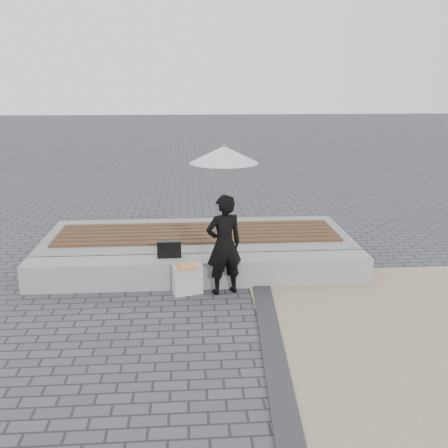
{
  "coord_description": "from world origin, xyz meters",
  "views": [
    {
      "loc": [
        -0.13,
        -5.3,
        2.87
      ],
      "look_at": [
        0.33,
        1.26,
        1.0
      ],
      "focal_mm": 40.64,
      "sensor_mm": 36.0,
      "label": 1
    }
  ],
  "objects_px": {
    "seating_ledge": "(200,271)",
    "canvas_tote": "(188,280)",
    "parasol": "(224,155)",
    "handbag": "(169,249)",
    "woman": "(224,245)"
  },
  "relations": [
    {
      "from": "handbag",
      "to": "seating_ledge",
      "type": "bearing_deg",
      "value": -10.76
    },
    {
      "from": "seating_ledge",
      "to": "canvas_tote",
      "type": "height_order",
      "value": "canvas_tote"
    },
    {
      "from": "seating_ledge",
      "to": "handbag",
      "type": "distance_m",
      "value": 0.54
    },
    {
      "from": "seating_ledge",
      "to": "canvas_tote",
      "type": "xyz_separation_m",
      "value": [
        -0.17,
        -0.34,
        0.01
      ]
    },
    {
      "from": "parasol",
      "to": "woman",
      "type": "bearing_deg",
      "value": -75.96
    },
    {
      "from": "handbag",
      "to": "woman",
      "type": "bearing_deg",
      "value": -29.08
    },
    {
      "from": "parasol",
      "to": "canvas_tote",
      "type": "relative_size",
      "value": 2.74
    },
    {
      "from": "seating_ledge",
      "to": "woman",
      "type": "bearing_deg",
      "value": -45.29
    },
    {
      "from": "woman",
      "to": "parasol",
      "type": "relative_size",
      "value": 1.22
    },
    {
      "from": "woman",
      "to": "canvas_tote",
      "type": "distance_m",
      "value": 0.71
    },
    {
      "from": "woman",
      "to": "parasol",
      "type": "bearing_deg",
      "value": -93.18
    },
    {
      "from": "handbag",
      "to": "canvas_tote",
      "type": "distance_m",
      "value": 0.58
    },
    {
      "from": "woman",
      "to": "handbag",
      "type": "bearing_deg",
      "value": -45.58
    },
    {
      "from": "parasol",
      "to": "handbag",
      "type": "xyz_separation_m",
      "value": [
        -0.76,
        0.41,
        -1.42
      ]
    },
    {
      "from": "handbag",
      "to": "canvas_tote",
      "type": "height_order",
      "value": "handbag"
    }
  ]
}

